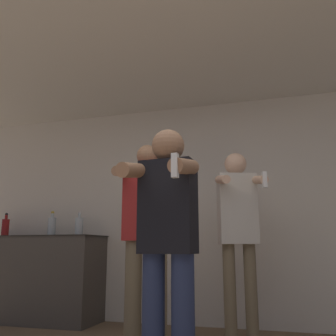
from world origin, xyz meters
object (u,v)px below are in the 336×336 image
at_px(person_woman_foreground, 167,236).
at_px(person_man_side, 146,230).
at_px(bottle_short_whiskey, 79,226).
at_px(bottle_red_label, 52,226).
at_px(bottle_clear_vodka, 5,227).
at_px(person_spectator_back, 238,224).

relative_size(person_woman_foreground, person_man_side, 0.91).
bearing_deg(person_woman_foreground, bottle_short_whiskey, 133.05).
distance_m(bottle_short_whiskey, bottle_red_label, 0.37).
relative_size(bottle_clear_vodka, person_spectator_back, 0.17).
xyz_separation_m(person_woman_foreground, person_spectator_back, (0.33, 1.24, 0.15)).
bearing_deg(bottle_clear_vodka, person_man_side, -21.46).
bearing_deg(bottle_clear_vodka, person_spectator_back, -9.03).
height_order(bottle_red_label, person_man_side, person_man_side).
xyz_separation_m(bottle_red_label, person_man_side, (1.53, -0.86, -0.11)).
bearing_deg(bottle_red_label, bottle_short_whiskey, 0.00).
relative_size(bottle_red_label, person_woman_foreground, 0.19).
distance_m(bottle_clear_vodka, person_woman_foreground, 3.15).
relative_size(bottle_short_whiskey, bottle_red_label, 0.95).
bearing_deg(bottle_short_whiskey, person_woman_foreground, -46.95).
bearing_deg(bottle_clear_vodka, person_woman_foreground, -32.91).
height_order(person_man_side, person_spectator_back, person_man_side).
xyz_separation_m(bottle_clear_vodka, person_man_side, (2.20, -0.86, -0.11)).
bearing_deg(person_woman_foreground, bottle_clear_vodka, 147.09).
relative_size(person_woman_foreground, person_spectator_back, 0.93).
relative_size(bottle_short_whiskey, person_man_side, 0.16).
relative_size(bottle_clear_vodka, person_man_side, 0.17).
distance_m(bottle_short_whiskey, person_woman_foreground, 2.35).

